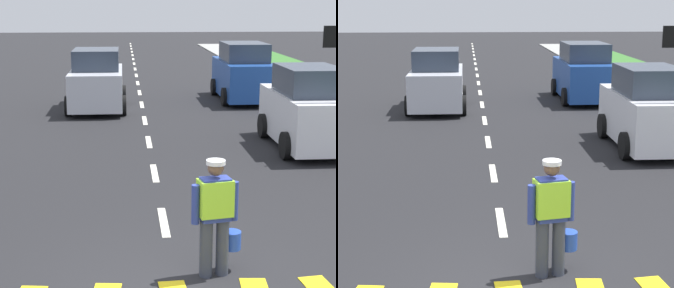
% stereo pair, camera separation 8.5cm
% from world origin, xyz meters
% --- Properties ---
extents(ground_plane, '(96.00, 96.00, 0.00)m').
position_xyz_m(ground_plane, '(0.00, 21.00, 0.00)').
color(ground_plane, black).
extents(lane_center_line, '(0.14, 46.40, 0.01)m').
position_xyz_m(lane_center_line, '(0.00, 25.20, 0.00)').
color(lane_center_line, silver).
rests_on(lane_center_line, ground).
extents(road_worker, '(0.74, 0.47, 1.67)m').
position_xyz_m(road_worker, '(0.58, 0.64, 0.93)').
color(road_worker, '#383D4C').
rests_on(road_worker, ground).
extents(car_oncoming_lead, '(2.05, 3.96, 2.12)m').
position_xyz_m(car_oncoming_lead, '(-1.61, 13.95, 0.98)').
color(car_oncoming_lead, silver).
rests_on(car_oncoming_lead, ground).
extents(car_parked_curbside, '(1.89, 3.81, 2.14)m').
position_xyz_m(car_parked_curbside, '(4.09, 7.84, 0.99)').
color(car_parked_curbside, silver).
rests_on(car_parked_curbside, ground).
extents(car_parked_far, '(2.04, 4.25, 2.22)m').
position_xyz_m(car_parked_far, '(3.95, 15.52, 1.04)').
color(car_parked_far, '#1E4799').
rests_on(car_parked_far, ground).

